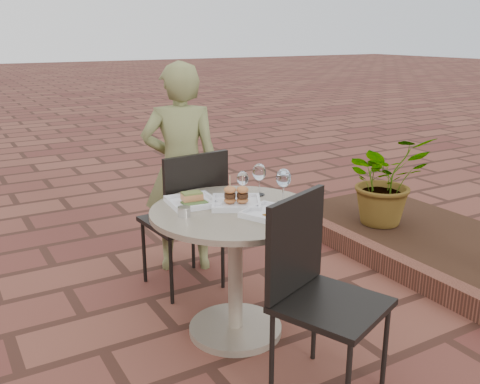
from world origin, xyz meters
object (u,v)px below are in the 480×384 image
chair_far (189,210)px  cafe_table (235,252)px  plate_sliders (236,200)px  plate_tuna (271,213)px  plate_salmon (192,201)px  diner (181,169)px  chair_near (314,280)px

chair_far → cafe_table: bearing=84.6°
plate_sliders → plate_tuna: bearing=-74.1°
plate_salmon → plate_tuna: bearing=-55.0°
chair_far → diner: bearing=-113.2°
plate_sliders → diner: bearing=84.8°
chair_near → plate_tuna: 0.45m
plate_tuna → chair_near: bearing=-93.7°
chair_near → plate_sliders: bearing=71.9°
cafe_table → plate_sliders: bearing=54.6°
plate_salmon → plate_tuna: 0.46m
plate_salmon → plate_sliders: size_ratio=0.77×
chair_far → chair_near: size_ratio=1.00×
diner → plate_salmon: (-0.28, -0.76, 0.02)m
cafe_table → chair_far: chair_far is taller
chair_near → plate_salmon: chair_near is taller
plate_sliders → plate_tuna: (0.07, -0.24, -0.02)m
cafe_table → chair_near: size_ratio=0.97×
cafe_table → plate_salmon: (-0.16, 0.19, 0.27)m
cafe_table → plate_sliders: 0.29m
diner → plate_sliders: (-0.08, -0.90, 0.04)m
cafe_table → plate_salmon: size_ratio=3.33×
diner → plate_salmon: 0.81m
cafe_table → plate_tuna: bearing=-60.6°
chair_far → plate_tuna: size_ratio=2.88×
plate_salmon → plate_tuna: size_ratio=0.84×
cafe_table → plate_tuna: plate_tuna is taller
diner → plate_salmon: size_ratio=5.37×
plate_salmon → plate_sliders: (0.20, -0.14, 0.01)m
chair_near → plate_tuna: bearing=64.5°
chair_near → chair_far: bearing=71.9°
chair_near → diner: (0.04, 1.54, 0.18)m
chair_far → plate_salmon: (-0.16, -0.40, 0.20)m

